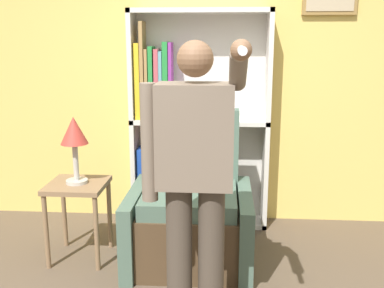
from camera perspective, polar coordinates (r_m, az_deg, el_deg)
wall_back at (r=4.14m, az=0.88°, el=9.31°), size 8.00×0.11×2.80m
bookcase at (r=4.06m, az=-1.31°, el=1.96°), size 1.23×0.28×1.94m
armchair at (r=3.53m, az=-0.19°, el=-8.81°), size 0.93×0.86×1.14m
person_standing at (r=2.47m, az=0.31°, el=-3.84°), size 0.56×0.78×1.68m
side_table at (r=3.58m, az=-14.29°, el=-6.52°), size 0.44×0.44×0.61m
table_lamp at (r=3.45m, az=-14.74°, el=1.05°), size 0.20×0.20×0.51m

